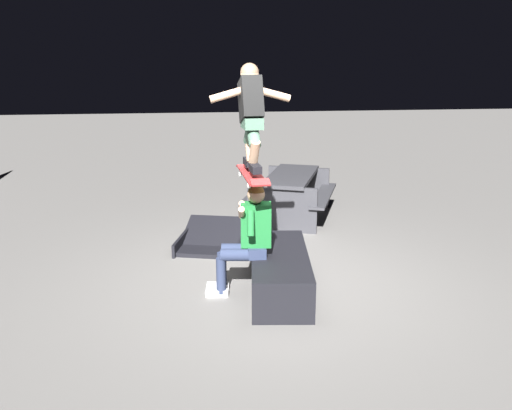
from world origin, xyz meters
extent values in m
plane|color=slate|center=(0.00, 0.00, 0.00)|extent=(40.00, 40.00, 0.00)
cube|color=black|center=(-0.18, -0.04, 0.23)|extent=(1.79, 0.84, 0.46)
cube|color=#2D3856|center=(-0.20, 0.24, 0.52)|extent=(0.32, 0.20, 0.12)
cube|color=#1E7233|center=(-0.20, 0.24, 0.83)|extent=(0.24, 0.36, 0.50)
sphere|color=tan|center=(-0.20, 0.24, 1.18)|extent=(0.20, 0.20, 0.20)
sphere|color=brown|center=(-0.20, 0.24, 1.20)|extent=(0.19, 0.19, 0.19)
cylinder|color=#1E7233|center=(-0.39, 0.32, 0.91)|extent=(0.20, 0.10, 0.29)
cylinder|color=tan|center=(-0.30, 0.41, 1.01)|extent=(0.24, 0.10, 0.19)
cylinder|color=#1E7233|center=(0.01, 0.28, 0.91)|extent=(0.20, 0.10, 0.29)
cylinder|color=tan|center=(-0.06, 0.39, 1.01)|extent=(0.24, 0.10, 0.19)
cylinder|color=#2D3856|center=(-0.27, 0.45, 0.50)|extent=(0.18, 0.41, 0.14)
cylinder|color=#2D3856|center=(-0.24, 0.65, 0.25)|extent=(0.11, 0.11, 0.42)
cube|color=white|center=(-0.24, 0.70, 0.04)|extent=(0.13, 0.27, 0.08)
cylinder|color=#2D3856|center=(-0.09, 0.43, 0.50)|extent=(0.18, 0.41, 0.14)
cylinder|color=#2D3856|center=(-0.07, 0.63, 0.25)|extent=(0.11, 0.11, 0.42)
cube|color=white|center=(-0.06, 0.68, 0.04)|extent=(0.13, 0.27, 0.08)
cube|color=#B72D2D|center=(-0.24, 0.29, 1.41)|extent=(0.81, 0.26, 0.06)
cube|color=#B72D2D|center=(0.21, 0.32, 1.43)|extent=(0.13, 0.21, 0.05)
cube|color=#B72D2D|center=(-0.69, 0.26, 1.43)|extent=(0.13, 0.21, 0.06)
cube|color=#99999E|center=(0.04, 0.31, 1.39)|extent=(0.07, 0.16, 0.03)
cylinder|color=white|center=(0.04, 0.40, 1.36)|extent=(0.06, 0.03, 0.05)
cylinder|color=white|center=(0.05, 0.22, 1.36)|extent=(0.06, 0.03, 0.05)
cube|color=#99999E|center=(-0.52, 0.27, 1.39)|extent=(0.07, 0.16, 0.03)
cylinder|color=white|center=(-0.52, 0.36, 1.36)|extent=(0.06, 0.03, 0.05)
cylinder|color=white|center=(-0.51, 0.18, 1.36)|extent=(0.06, 0.03, 0.05)
cube|color=black|center=(-0.06, 0.30, 1.52)|extent=(0.27, 0.12, 0.08)
cube|color=black|center=(-0.42, 0.28, 1.52)|extent=(0.27, 0.12, 0.08)
cylinder|color=tan|center=(-0.11, 0.30, 1.68)|extent=(0.24, 0.12, 0.31)
cylinder|color=#4C725C|center=(-0.18, 0.29, 1.88)|extent=(0.34, 0.15, 0.33)
cylinder|color=tan|center=(-0.36, 0.28, 1.68)|extent=(0.24, 0.12, 0.31)
cylinder|color=#4C725C|center=(-0.29, 0.28, 1.88)|extent=(0.34, 0.15, 0.33)
cube|color=#4C725C|center=(-0.24, 0.29, 1.98)|extent=(0.31, 0.22, 0.12)
cube|color=black|center=(-0.16, 0.29, 2.22)|extent=(0.47, 0.25, 0.52)
sphere|color=tan|center=(-0.10, 0.30, 2.50)|extent=(0.20, 0.20, 0.20)
cylinder|color=tan|center=(-0.15, 0.51, 2.28)|extent=(0.11, 0.45, 0.19)
cylinder|color=tan|center=(-0.12, 0.08, 2.28)|extent=(0.11, 0.45, 0.19)
cube|color=black|center=(1.50, 0.65, 0.03)|extent=(1.30, 1.17, 0.06)
cube|color=black|center=(1.50, 0.65, 0.10)|extent=(1.26, 1.16, 0.39)
cube|color=black|center=(1.50, 1.10, 0.09)|extent=(0.97, 0.29, 0.19)
cube|color=black|center=(1.50, 0.21, 0.09)|extent=(0.97, 0.29, 0.19)
cube|color=#38383D|center=(2.76, -0.71, 0.72)|extent=(1.84, 1.26, 0.06)
cube|color=#38383D|center=(2.95, -0.19, 0.42)|extent=(1.67, 0.83, 0.04)
cube|color=#38383D|center=(2.56, -1.22, 0.42)|extent=(1.67, 0.83, 0.04)
cube|color=#38383D|center=(3.48, -0.98, 0.36)|extent=(0.45, 1.05, 0.72)
cube|color=#38383D|center=(2.04, -0.43, 0.36)|extent=(0.45, 1.05, 0.72)
camera|label=1|loc=(-6.14, 0.96, 2.71)|focal=39.00mm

